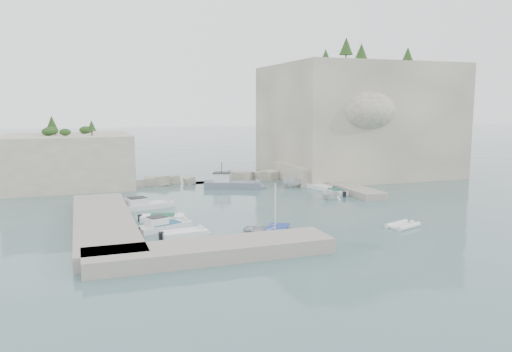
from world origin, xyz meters
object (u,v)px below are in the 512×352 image
object	(u,v)px
motorboat_c	(163,221)
tender_east_a	(331,199)
inflatable_dinghy	(402,227)
work_boat	(233,188)
tender_east_b	(335,194)
tender_east_d	(297,187)
tender_east_c	(320,189)
rowboat	(275,236)
motorboat_a	(145,208)
motorboat_d	(164,230)
motorboat_e	(184,237)

from	to	relation	value
motorboat_c	tender_east_a	distance (m)	21.06
inflatable_dinghy	work_boat	size ratio (longest dim) A/B	0.41
tender_east_b	tender_east_d	xyz separation A→B (m)	(-2.13, 6.69, 0.00)
tender_east_c	rowboat	bearing A→B (deg)	130.47
motorboat_a	motorboat_d	xyz separation A→B (m)	(0.40, -9.83, 0.00)
motorboat_a	motorboat_d	distance (m)	9.84
tender_east_c	motorboat_c	bearing A→B (deg)	102.99
motorboat_a	inflatable_dinghy	xyz separation A→B (m)	(20.87, -16.18, 0.00)
motorboat_d	motorboat_a	bearing A→B (deg)	70.81
work_boat	motorboat_d	bearing A→B (deg)	-99.06
motorboat_c	inflatable_dinghy	xyz separation A→B (m)	(20.07, -9.83, 0.00)
motorboat_c	tender_east_a	bearing A→B (deg)	28.70
motorboat_e	rowboat	distance (m)	7.66
motorboat_a	motorboat_e	distance (m)	12.86
tender_east_b	tender_east_d	world-z (taller)	tender_east_d
motorboat_e	motorboat_d	xyz separation A→B (m)	(-1.19, 2.93, 0.00)
tender_east_d	tender_east_b	bearing A→B (deg)	-169.19
inflatable_dinghy	work_boat	xyz separation A→B (m)	(-8.16, 25.66, 0.00)
tender_east_a	tender_east_c	bearing A→B (deg)	-37.64
inflatable_dinghy	tender_east_b	world-z (taller)	tender_east_b
motorboat_e	motorboat_d	size ratio (longest dim) A/B	0.76
rowboat	tender_east_b	world-z (taller)	rowboat
motorboat_e	tender_east_b	xyz separation A→B (m)	(21.74, 13.59, 0.00)
motorboat_a	work_boat	distance (m)	15.85
inflatable_dinghy	motorboat_c	bearing A→B (deg)	134.32
tender_east_a	motorboat_a	bearing A→B (deg)	63.80
motorboat_d	inflatable_dinghy	distance (m)	21.43
tender_east_d	inflatable_dinghy	bearing A→B (deg)	172.36
tender_east_d	work_boat	world-z (taller)	work_boat
inflatable_dinghy	tender_east_a	distance (m)	14.45
tender_east_b	work_boat	size ratio (longest dim) A/B	0.50
inflatable_dinghy	motorboat_e	bearing A→B (deg)	150.36
motorboat_d	tender_east_b	size ratio (longest dim) A/B	1.33
motorboat_c	tender_east_a	xyz separation A→B (m)	(20.55, 4.62, 0.00)
motorboat_c	motorboat_d	distance (m)	3.50
motorboat_c	work_boat	size ratio (longest dim) A/B	0.54
motorboat_a	tender_east_b	distance (m)	23.33
motorboat_a	work_boat	world-z (taller)	work_boat
tender_east_c	tender_east_d	distance (m)	3.26
rowboat	inflatable_dinghy	size ratio (longest dim) A/B	1.56
tender_east_d	rowboat	bearing A→B (deg)	144.52
tender_east_a	work_boat	distance (m)	14.16
motorboat_a	motorboat_c	xyz separation A→B (m)	(0.80, -6.36, 0.00)
inflatable_dinghy	tender_east_a	size ratio (longest dim) A/B	1.14
motorboat_d	tender_east_a	xyz separation A→B (m)	(20.95, 8.09, 0.00)
motorboat_a	rowboat	size ratio (longest dim) A/B	1.26
rowboat	work_boat	size ratio (longest dim) A/B	0.64
work_boat	motorboat_c	bearing A→B (deg)	-103.48
motorboat_a	motorboat_e	size ratio (longest dim) A/B	1.59
motorboat_d	work_boat	world-z (taller)	work_boat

